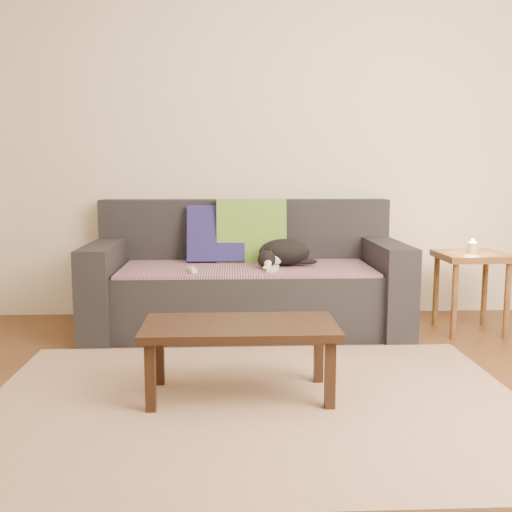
# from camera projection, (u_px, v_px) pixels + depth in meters

# --- Properties ---
(ground) EXTENTS (4.50, 4.50, 0.00)m
(ground) POSITION_uv_depth(u_px,v_px,m) (257.00, 419.00, 2.61)
(ground) COLOR brown
(ground) RESTS_ON ground
(back_wall) EXTENTS (4.50, 0.04, 2.60)m
(back_wall) POSITION_uv_depth(u_px,v_px,m) (244.00, 140.00, 4.41)
(back_wall) COLOR beige
(back_wall) RESTS_ON ground
(sofa) EXTENTS (2.10, 0.94, 0.87)m
(sofa) POSITION_uv_depth(u_px,v_px,m) (246.00, 283.00, 4.12)
(sofa) COLOR #232328
(sofa) RESTS_ON ground
(throw_blanket) EXTENTS (1.66, 0.74, 0.02)m
(throw_blanket) POSITION_uv_depth(u_px,v_px,m) (247.00, 268.00, 4.01)
(throw_blanket) COLOR #3E284C
(throw_blanket) RESTS_ON sofa
(cushion_navy) EXTENTS (0.40, 0.22, 0.41)m
(cushion_navy) POSITION_uv_depth(u_px,v_px,m) (216.00, 235.00, 4.23)
(cushion_navy) COLOR #111048
(cushion_navy) RESTS_ON throw_blanket
(cushion_green) EXTENTS (0.49, 0.19, 0.50)m
(cushion_green) POSITION_uv_depth(u_px,v_px,m) (251.00, 234.00, 4.24)
(cushion_green) COLOR #0C4D2E
(cushion_green) RESTS_ON throw_blanket
(cat) EXTENTS (0.42, 0.37, 0.18)m
(cat) POSITION_uv_depth(u_px,v_px,m) (283.00, 253.00, 4.03)
(cat) COLOR black
(cat) RESTS_ON throw_blanket
(wii_remote_a) EXTENTS (0.07, 0.15, 0.03)m
(wii_remote_a) POSITION_uv_depth(u_px,v_px,m) (192.00, 270.00, 3.79)
(wii_remote_a) COLOR white
(wii_remote_a) RESTS_ON throw_blanket
(wii_remote_b) EXTENTS (0.09, 0.15, 0.03)m
(wii_remote_b) POSITION_uv_depth(u_px,v_px,m) (273.00, 269.00, 3.81)
(wii_remote_b) COLOR white
(wii_remote_b) RESTS_ON throw_blanket
(side_table) EXTENTS (0.43, 0.43, 0.54)m
(side_table) POSITION_uv_depth(u_px,v_px,m) (472.00, 267.00, 3.97)
(side_table) COLOR brown
(side_table) RESTS_ON ground
(candle) EXTENTS (0.06, 0.06, 0.09)m
(candle) POSITION_uv_depth(u_px,v_px,m) (473.00, 247.00, 3.95)
(candle) COLOR beige
(candle) RESTS_ON side_table
(rug) EXTENTS (2.50, 1.80, 0.01)m
(rug) POSITION_uv_depth(u_px,v_px,m) (255.00, 404.00, 2.76)
(rug) COLOR tan
(rug) RESTS_ON ground
(coffee_table) EXTENTS (0.91, 0.45, 0.36)m
(coffee_table) POSITION_uv_depth(u_px,v_px,m) (240.00, 333.00, 2.81)
(coffee_table) COLOR black
(coffee_table) RESTS_ON rug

